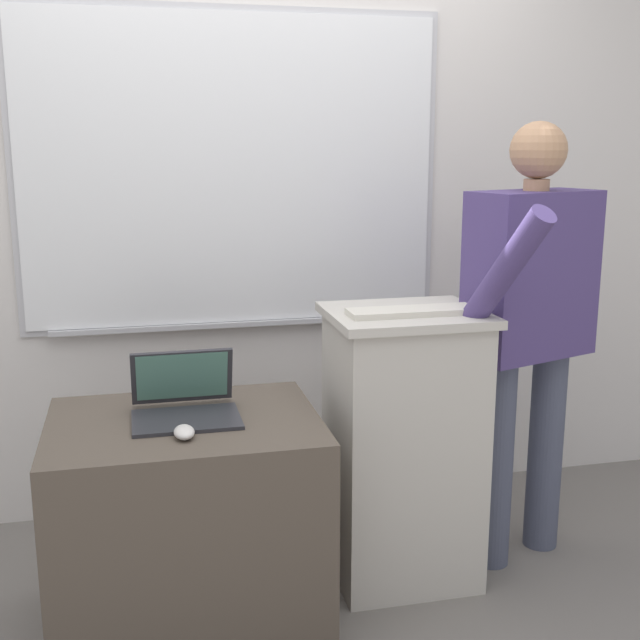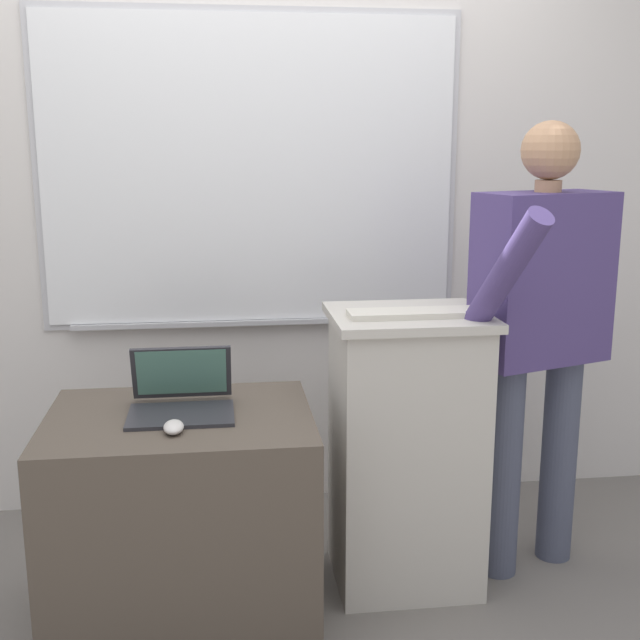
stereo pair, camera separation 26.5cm
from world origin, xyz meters
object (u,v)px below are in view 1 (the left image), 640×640
at_px(lectern_podium, 403,446).
at_px(computer_mouse_by_laptop, 184,432).
at_px(side_desk, 188,524).
at_px(laptop, 184,398).
at_px(wireless_keyboard, 412,311).
at_px(person_presenter, 530,314).

height_order(lectern_podium, computer_mouse_by_laptop, lectern_podium).
distance_m(lectern_podium, side_desk, 0.80).
distance_m(laptop, wireless_keyboard, 0.80).
bearing_deg(lectern_podium, laptop, -173.03).
distance_m(side_desk, wireless_keyboard, 1.01).
height_order(side_desk, laptop, laptop).
xyz_separation_m(person_presenter, computer_mouse_by_laptop, (-1.26, -0.33, -0.22)).
relative_size(lectern_podium, side_desk, 1.18).
bearing_deg(wireless_keyboard, person_presenter, 10.25).
relative_size(side_desk, computer_mouse_by_laptop, 8.36).
bearing_deg(laptop, side_desk, -97.53).
xyz_separation_m(side_desk, computer_mouse_by_laptop, (-0.01, -0.16, 0.37)).
xyz_separation_m(lectern_podium, side_desk, (-0.77, -0.15, -0.14)).
xyz_separation_m(lectern_podium, computer_mouse_by_laptop, (-0.78, -0.30, 0.23)).
relative_size(side_desk, laptop, 2.54).
height_order(lectern_podium, side_desk, lectern_podium).
bearing_deg(lectern_podium, side_desk, -169.12).
bearing_deg(person_presenter, lectern_podium, 164.99).
height_order(laptop, computer_mouse_by_laptop, laptop).
xyz_separation_m(side_desk, laptop, (0.01, 0.05, 0.41)).
distance_m(lectern_podium, person_presenter, 0.66).
bearing_deg(laptop, computer_mouse_by_laptop, -94.27).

